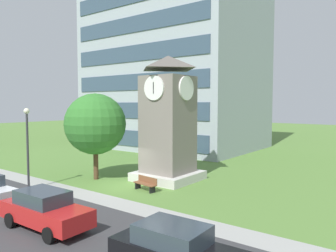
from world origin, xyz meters
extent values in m
plane|color=#567F38|center=(0.00, 0.00, 0.00)|extent=(160.00, 160.00, 0.00)
cube|color=#38383A|center=(0.00, -7.56, 0.00)|extent=(120.00, 7.20, 0.01)
cube|color=#9E9E99|center=(0.00, -3.16, 0.00)|extent=(120.00, 1.60, 0.01)
cube|color=#9EA8B2|center=(-9.41, 18.91, 12.80)|extent=(20.67, 14.69, 25.60)
cube|color=#384C60|center=(-9.41, 11.52, 1.60)|extent=(19.01, 0.10, 1.80)
cube|color=#384C60|center=(-9.41, 11.52, 4.80)|extent=(19.01, 0.10, 1.80)
cube|color=#384C60|center=(-9.41, 11.52, 8.00)|extent=(19.01, 0.10, 1.80)
cube|color=#384C60|center=(-9.41, 11.52, 11.20)|extent=(19.01, 0.10, 1.80)
cube|color=#384C60|center=(-9.41, 11.52, 14.40)|extent=(19.01, 0.10, 1.80)
cube|color=slate|center=(1.52, 3.05, 3.76)|extent=(3.05, 3.05, 7.52)
cube|color=beige|center=(1.52, 3.05, 0.30)|extent=(4.12, 4.12, 0.60)
pyramid|color=#5D5751|center=(1.52, 3.05, 8.48)|extent=(3.36, 3.36, 0.96)
cylinder|color=white|center=(1.52, 1.47, 6.62)|extent=(1.68, 0.12, 1.68)
cylinder|color=white|center=(3.11, 3.05, 6.62)|extent=(0.12, 1.68, 1.68)
cube|color=black|center=(1.52, 1.40, 6.77)|extent=(0.08, 0.08, 0.50)
cube|color=black|center=(1.52, 1.39, 6.62)|extent=(0.06, 0.06, 0.76)
cube|color=brown|center=(2.17, -0.25, 0.45)|extent=(1.85, 0.76, 0.06)
cube|color=brown|center=(2.21, -0.04, 0.68)|extent=(1.79, 0.33, 0.40)
cube|color=black|center=(1.46, -0.14, 0.23)|extent=(0.15, 0.44, 0.45)
cube|color=black|center=(2.88, -0.37, 0.23)|extent=(0.15, 0.44, 0.45)
cylinder|color=#333338|center=(-4.05, -4.54, 2.45)|extent=(0.14, 0.14, 4.90)
sphere|color=#F2EFCC|center=(-4.05, -4.54, 5.08)|extent=(0.36, 0.36, 0.36)
cylinder|color=#513823|center=(-2.85, 0.03, 1.26)|extent=(0.36, 0.36, 2.52)
sphere|color=#32742C|center=(-2.85, 0.03, 4.07)|extent=(4.45, 4.45, 4.45)
cylinder|color=black|center=(-1.39, -7.02, 0.33)|extent=(0.67, 0.24, 0.66)
cube|color=red|center=(2.89, -7.70, 0.71)|extent=(4.67, 1.86, 0.76)
cube|color=#2D3842|center=(2.66, -7.71, 1.39)|extent=(2.35, 1.59, 0.60)
cylinder|color=black|center=(4.30, -6.81, 0.33)|extent=(0.67, 0.24, 0.66)
cylinder|color=black|center=(4.34, -8.51, 0.33)|extent=(0.67, 0.24, 0.66)
cylinder|color=black|center=(1.43, -6.89, 0.33)|extent=(0.67, 0.24, 0.66)
cylinder|color=black|center=(1.48, -8.59, 0.33)|extent=(0.67, 0.24, 0.66)
cube|color=#2D3842|center=(9.71, -7.55, 1.39)|extent=(2.27, 1.63, 0.60)
cylinder|color=black|center=(8.53, -6.71, 0.33)|extent=(0.67, 0.24, 0.66)
camera|label=1|loc=(15.75, -15.75, 5.52)|focal=35.04mm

